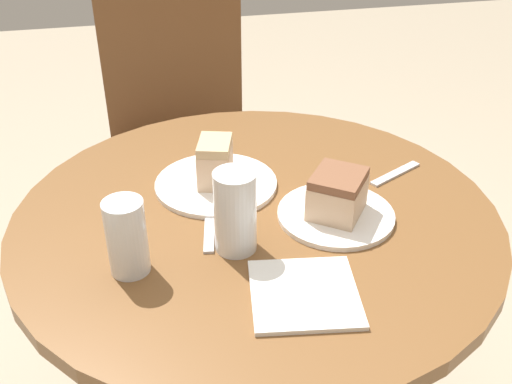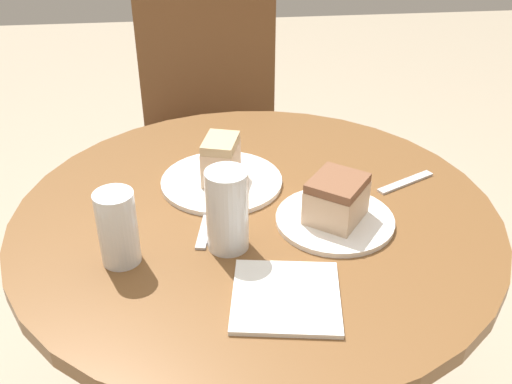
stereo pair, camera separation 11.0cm
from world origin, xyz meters
The scene contains 11 objects.
table centered at (0.00, 0.00, 0.57)m, with size 0.91×0.91×0.76m.
chair centered at (-0.08, 0.83, 0.50)m, with size 0.53×0.47×0.98m.
plate_near centered at (-0.06, 0.10, 0.77)m, with size 0.24×0.24×0.01m.
plate_far centered at (0.14, -0.05, 0.77)m, with size 0.22×0.22×0.01m.
cake_slice_near centered at (-0.06, 0.10, 0.82)m, with size 0.08×0.10×0.09m.
cake_slice_far centered at (0.14, -0.05, 0.81)m, with size 0.13×0.13×0.08m.
glass_lemonade centered at (-0.06, -0.10, 0.82)m, with size 0.07×0.07×0.15m.
glass_water centered at (-0.24, -0.13, 0.82)m, with size 0.06×0.06×0.13m.
napkin_stack centered at (0.02, -0.25, 0.76)m, with size 0.19×0.19×0.01m.
fork centered at (-0.09, -0.04, 0.76)m, with size 0.05×0.15×0.00m.
spoon centered at (0.31, 0.07, 0.76)m, with size 0.13×0.08×0.00m.
Camera 2 is at (-0.10, -0.93, 1.38)m, focal length 42.00 mm.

